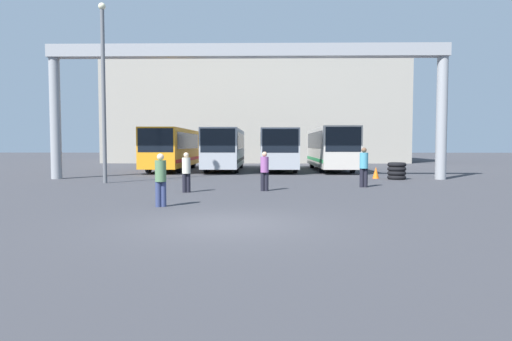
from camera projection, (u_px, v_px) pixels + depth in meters
ground_plane at (225, 224)px, 11.31m from camera, size 200.00×200.00×0.00m
building_backdrop at (256, 112)px, 53.19m from camera, size 32.59×12.00×11.54m
overhead_gantry at (247, 70)px, 25.62m from camera, size 22.48×0.80×7.57m
bus_slot_0 at (173, 147)px, 34.82m from camera, size 2.53×11.04×3.12m
bus_slot_1 at (225, 147)px, 34.70m from camera, size 2.47×10.95×3.09m
bus_slot_2 at (278, 147)px, 34.22m from camera, size 2.56×10.13×3.07m
bus_slot_3 at (330, 146)px, 34.71m from camera, size 2.51×11.27×3.20m
pedestrian_near_left at (186, 171)px, 18.68m from camera, size 0.34×0.34×1.65m
pedestrian_near_right at (161, 179)px, 14.36m from camera, size 0.35×0.35×1.69m
pedestrian_mid_right at (364, 166)px, 20.95m from camera, size 0.38×0.38×1.83m
pedestrian_near_center at (265, 170)px, 19.27m from camera, size 0.35×0.35×1.67m
traffic_cone at (376, 173)px, 26.44m from camera, size 0.38×0.38×0.68m
tire_stack at (397, 171)px, 25.72m from camera, size 1.04×1.04×0.96m
lamp_post at (103, 87)px, 23.01m from camera, size 0.36×0.36×9.05m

